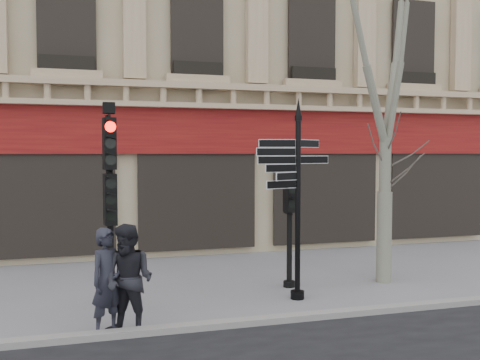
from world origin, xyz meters
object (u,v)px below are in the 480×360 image
object	(u,v)px
traffic_signal_main	(110,179)
plane_tree	(387,34)
pedestrian_b	(129,280)
traffic_signal_secondary	(290,202)
fingerpost	(298,164)
pedestrian_a	(108,281)

from	to	relation	value
traffic_signal_main	plane_tree	world-z (taller)	plane_tree
plane_tree	pedestrian_b	bearing A→B (deg)	-161.28
pedestrian_b	traffic_signal_secondary	bearing A→B (deg)	67.29
traffic_signal_secondary	pedestrian_b	size ratio (longest dim) A/B	1.49
fingerpost	plane_tree	bearing A→B (deg)	9.47
traffic_signal_main	pedestrian_b	bearing A→B (deg)	-89.17
traffic_signal_secondary	pedestrian_a	size ratio (longest dim) A/B	1.54
fingerpost	traffic_signal_secondary	distance (m)	1.29
traffic_signal_main	plane_tree	distance (m)	6.93
pedestrian_b	traffic_signal_main	bearing A→B (deg)	133.60
fingerpost	traffic_signal_main	world-z (taller)	fingerpost
traffic_signal_secondary	pedestrian_a	world-z (taller)	traffic_signal_secondary
fingerpost	traffic_signal_main	size ratio (longest dim) A/B	1.04
pedestrian_a	pedestrian_b	size ratio (longest dim) A/B	0.97
plane_tree	fingerpost	bearing A→B (deg)	-162.44
pedestrian_a	pedestrian_b	bearing A→B (deg)	-58.89
traffic_signal_main	plane_tree	xyz separation A→B (m)	(6.15, 0.30, 3.17)
traffic_signal_main	plane_tree	bearing A→B (deg)	-3.37
fingerpost	traffic_signal_secondary	world-z (taller)	fingerpost
pedestrian_a	pedestrian_b	world-z (taller)	pedestrian_b
fingerpost	traffic_signal_secondary	size ratio (longest dim) A/B	1.51
pedestrian_a	pedestrian_b	xyz separation A→B (m)	(0.33, -0.13, 0.03)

